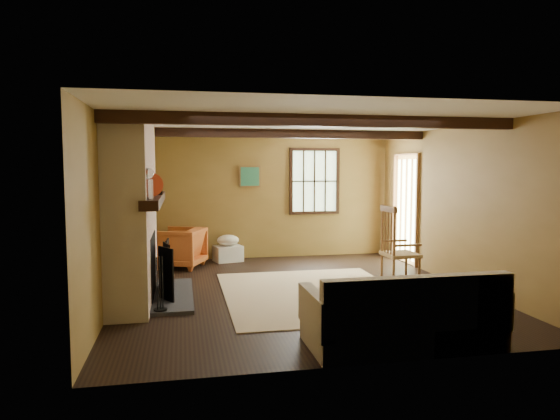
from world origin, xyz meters
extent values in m
plane|color=black|center=(0.00, 0.00, 0.00)|extent=(5.50, 5.50, 0.00)
cube|color=olive|center=(0.00, 2.75, 1.20)|extent=(5.00, 0.02, 2.40)
cube|color=olive|center=(0.00, -2.75, 1.20)|extent=(5.00, 0.02, 2.40)
cube|color=olive|center=(-2.50, 0.00, 1.20)|extent=(0.02, 5.50, 2.40)
cube|color=olive|center=(2.50, 0.00, 1.20)|extent=(0.02, 5.50, 2.40)
cube|color=silver|center=(0.00, 0.00, 2.40)|extent=(5.00, 5.50, 0.02)
cube|color=black|center=(0.00, -1.20, 2.33)|extent=(5.00, 0.12, 0.14)
cube|color=black|center=(0.00, 1.20, 2.33)|extent=(5.00, 0.12, 0.14)
cube|color=black|center=(1.00, 2.72, 1.50)|extent=(1.02, 0.06, 1.32)
cube|color=#CCEDB5|center=(1.00, 2.75, 1.50)|extent=(0.90, 0.01, 1.20)
cube|color=black|center=(1.00, 2.73, 1.50)|extent=(0.90, 0.03, 0.02)
cube|color=brown|center=(2.47, 1.70, 1.00)|extent=(0.06, 1.00, 2.06)
cube|color=#CCEDB5|center=(2.50, 1.70, 1.00)|extent=(0.01, 0.80, 1.85)
cube|color=brown|center=(-0.30, 2.72, 1.60)|extent=(0.42, 0.03, 0.42)
cube|color=#236A5D|center=(-0.30, 2.71, 1.60)|extent=(0.36, 0.01, 0.36)
cube|color=#AA5F42|center=(-2.25, 0.00, 1.20)|extent=(0.50, 2.20, 2.40)
cube|color=black|center=(-2.18, 0.00, 0.45)|extent=(0.38, 1.00, 0.85)
cube|color=#38393E|center=(-1.75, 0.00, 0.03)|extent=(0.55, 1.80, 0.05)
cube|color=black|center=(-1.97, 0.00, 1.35)|extent=(0.22, 2.30, 0.12)
cube|color=black|center=(-1.82, -0.33, 0.40)|extent=(0.20, 0.31, 0.70)
cube|color=black|center=(-1.82, 0.02, 0.40)|extent=(0.11, 0.34, 0.70)
cube|color=black|center=(-1.82, 0.38, 0.40)|extent=(0.04, 0.35, 0.70)
cylinder|color=black|center=(-1.88, -0.80, 0.06)|extent=(0.16, 0.16, 0.02)
cylinder|color=black|center=(-1.91, -0.83, 0.38)|extent=(0.01, 0.01, 0.66)
cylinder|color=black|center=(-1.88, -0.80, 0.38)|extent=(0.01, 0.01, 0.66)
cylinder|color=black|center=(-1.85, -0.77, 0.38)|extent=(0.01, 0.01, 0.66)
cylinder|color=white|center=(-1.98, -0.91, 1.53)|extent=(0.11, 0.11, 0.24)
sphere|color=white|center=(-1.98, -0.91, 1.71)|extent=(0.13, 0.13, 0.13)
cylinder|color=#B63314|center=(-1.98, -0.34, 1.56)|extent=(0.30, 0.12, 0.30)
cube|color=black|center=(-1.98, 0.04, 1.47)|extent=(0.25, 0.20, 0.12)
cylinder|color=black|center=(-1.98, 0.55, 1.46)|extent=(0.09, 0.09, 0.11)
cylinder|color=black|center=(-1.98, 0.54, 1.45)|extent=(0.06, 0.06, 0.07)
cube|color=#D2BA8C|center=(0.20, -0.20, 0.00)|extent=(2.50, 3.00, 0.01)
cube|color=tan|center=(1.63, 0.06, 0.47)|extent=(0.49, 0.51, 0.05)
cube|color=brown|center=(1.42, 0.05, 1.16)|extent=(0.07, 0.48, 0.08)
cylinder|color=brown|center=(1.85, -0.14, 0.24)|extent=(0.04, 0.04, 0.46)
cylinder|color=brown|center=(1.83, 0.27, 0.24)|extent=(0.04, 0.04, 0.46)
cylinder|color=brown|center=(1.43, -0.15, 0.24)|extent=(0.04, 0.04, 0.46)
cylinder|color=brown|center=(1.42, 0.26, 0.24)|extent=(0.04, 0.04, 0.46)
cylinder|color=brown|center=(1.43, -0.15, 0.83)|extent=(0.04, 0.04, 0.78)
cylinder|color=brown|center=(1.42, 0.26, 0.83)|extent=(0.04, 0.04, 0.78)
cylinder|color=brown|center=(1.43, -0.05, 0.81)|extent=(0.02, 0.02, 0.64)
cylinder|color=brown|center=(1.42, 0.05, 0.81)|extent=(0.02, 0.02, 0.64)
cylinder|color=brown|center=(1.42, 0.16, 0.81)|extent=(0.02, 0.02, 0.64)
cube|color=brown|center=(1.64, -0.17, 0.64)|extent=(0.44, 0.06, 0.03)
cube|color=brown|center=(1.62, 0.29, 0.64)|extent=(0.44, 0.06, 0.03)
cube|color=brown|center=(1.64, -0.15, 0.02)|extent=(0.88, 0.07, 0.03)
cube|color=brown|center=(1.62, 0.27, 0.02)|extent=(0.88, 0.07, 0.03)
cube|color=beige|center=(0.55, -2.33, 0.21)|extent=(1.90, 0.87, 0.42)
cube|color=beige|center=(0.55, -2.69, 0.52)|extent=(1.89, 0.16, 0.52)
cube|color=beige|center=(-0.35, -2.34, 0.40)|extent=(0.14, 0.85, 0.38)
cube|color=beige|center=(1.45, -2.32, 0.40)|extent=(0.14, 0.85, 0.38)
ellipsoid|color=beige|center=(1.02, -2.23, 0.52)|extent=(0.34, 0.12, 0.34)
cylinder|color=brown|center=(-2.03, 2.60, 0.06)|extent=(0.38, 0.11, 0.11)
cylinder|color=brown|center=(-1.91, 2.60, 0.06)|extent=(0.38, 0.11, 0.11)
cylinder|color=brown|center=(-1.79, 2.60, 0.06)|extent=(0.38, 0.11, 0.11)
cylinder|color=brown|center=(-2.03, 2.60, 0.17)|extent=(0.38, 0.11, 0.11)
cylinder|color=brown|center=(-1.91, 2.60, 0.17)|extent=(0.38, 0.11, 0.11)
cylinder|color=brown|center=(-1.79, 2.60, 0.17)|extent=(0.38, 0.11, 0.11)
cube|color=white|center=(-0.76, 2.45, 0.15)|extent=(0.58, 0.49, 0.30)
ellipsoid|color=beige|center=(-0.76, 2.45, 0.40)|extent=(0.51, 0.46, 0.21)
imported|color=#BF6026|center=(-1.65, 2.04, 0.36)|extent=(1.02, 1.01, 0.72)
camera|label=1|loc=(-1.60, -6.90, 1.79)|focal=32.00mm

